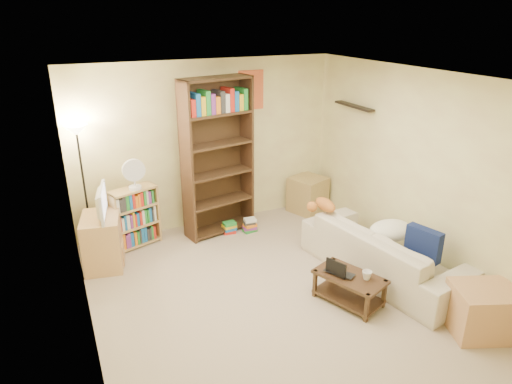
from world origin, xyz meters
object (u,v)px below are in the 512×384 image
television (97,203)px  end_cabinet (483,311)px  tabby_cat (323,205)px  mug (367,275)px  sofa (383,252)px  tall_bookshelf (218,154)px  tv_stand (103,241)px  short_bookshelf (135,217)px  desk_fan (134,173)px  side_table (308,194)px  coffee_table (349,286)px  laptop (341,271)px  floor_lamp (79,152)px

television → end_cabinet: bearing=-120.9°
tabby_cat → mug: size_ratio=3.58×
sofa → tall_bookshelf: size_ratio=1.00×
end_cabinet → tv_stand: bearing=138.0°
tv_stand → tall_bookshelf: size_ratio=0.30×
sofa → tall_bookshelf: tall_bookshelf is taller
tabby_cat → tall_bookshelf: bearing=129.4°
short_bookshelf → desk_fan: size_ratio=1.98×
side_table → tall_bookshelf: bearing=-176.4°
coffee_table → tall_bookshelf: bearing=85.1°
tabby_cat → television: television is taller
laptop → desk_fan: bearing=8.5°
coffee_table → mug: 0.26m
tv_stand → end_cabinet: tv_stand is taller
tabby_cat → tall_bookshelf: size_ratio=0.22×
tabby_cat → television: size_ratio=0.75×
desk_fan → mug: bearing=-51.3°
tv_stand → short_bookshelf: short_bookshelf is taller
side_table → laptop: bearing=-112.1°
coffee_table → tall_bookshelf: tall_bookshelf is taller
end_cabinet → desk_fan: bearing=129.9°
tv_stand → end_cabinet: bearing=-30.9°
coffee_table → side_table: (0.89, 2.43, 0.08)m
laptop → mug: mug is taller
sofa → television: bearing=52.5°
tv_stand → mug: bearing=-29.1°
tv_stand → desk_fan: 0.98m
sofa → mug: size_ratio=16.17×
short_bookshelf → floor_lamp: (-0.59, 0.12, 0.99)m
mug → television: 3.37m
sofa → television: size_ratio=3.40×
coffee_table → short_bookshelf: short_bookshelf is taller
desk_fan → coffee_table: bearing=-51.4°
tv_stand → side_table: 3.34m
coffee_table → floor_lamp: size_ratio=0.50×
desk_fan → tv_stand: bearing=-146.9°
sofa → laptop: (-0.79, -0.22, 0.04)m
mug → end_cabinet: bearing=-47.0°
sofa → side_table: 2.12m
laptop → floor_lamp: (-2.47, 2.43, 1.06)m
sofa → end_cabinet: size_ratio=3.71×
coffee_table → tall_bookshelf: (-0.70, 2.33, 1.00)m
end_cabinet → mug: bearing=133.0°
sofa → desk_fan: bearing=42.8°
end_cabinet → laptop: bearing=131.6°
side_table → end_cabinet: bearing=-89.4°
sofa → desk_fan: size_ratio=5.30×
side_table → short_bookshelf: bearing=-179.4°
sofa → coffee_table: bearing=104.4°
tabby_cat → tall_bookshelf: tall_bookshelf is taller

